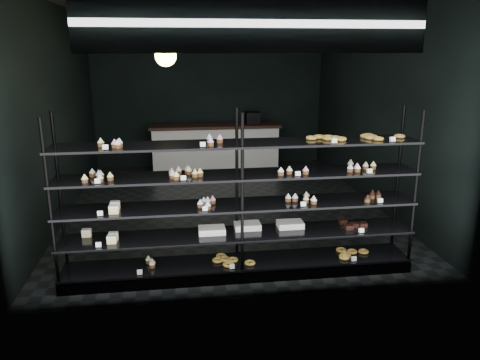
% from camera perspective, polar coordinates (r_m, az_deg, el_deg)
% --- Properties ---
extents(room, '(5.01, 6.01, 3.20)m').
position_cam_1_polar(room, '(7.47, -2.03, 8.49)').
color(room, black).
rests_on(room, ground).
extents(display_shelf, '(4.00, 0.50, 1.91)m').
position_cam_1_polar(display_shelf, '(5.32, -0.29, -5.33)').
color(display_shelf, black).
rests_on(display_shelf, room).
extents(signage, '(3.30, 0.05, 0.50)m').
position_cam_1_polar(signage, '(4.51, 1.89, 18.36)').
color(signage, '#0D0F42').
rests_on(signage, room).
extents(pendant_lamp, '(0.28, 0.28, 0.87)m').
position_cam_1_polar(pendant_lamp, '(6.47, -9.05, 14.75)').
color(pendant_lamp, black).
rests_on(pendant_lamp, room).
extents(service_counter, '(2.76, 0.65, 1.23)m').
position_cam_1_polar(service_counter, '(10.12, -2.97, 4.10)').
color(service_counter, silver).
rests_on(service_counter, room).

